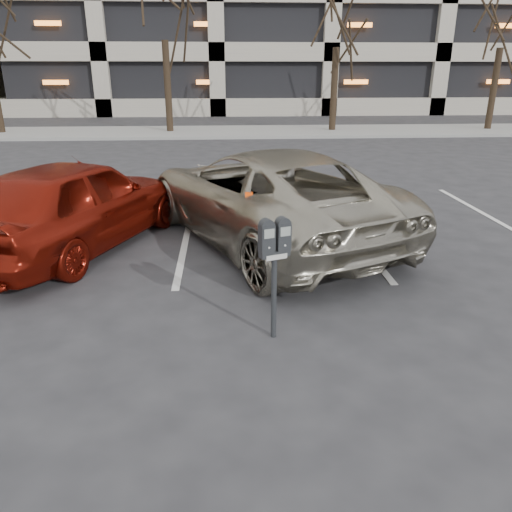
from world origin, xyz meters
TOP-DOWN VIEW (x-y plane):
  - ground at (0.00, 0.00)m, footprint 140.00×140.00m
  - sidewalk at (0.00, 16.00)m, footprint 80.00×4.00m
  - stall_lines at (-1.40, 2.30)m, footprint 16.90×5.20m
  - parking_meter at (-0.28, -1.50)m, footprint 0.34×0.22m
  - suv_silver at (-0.09, 1.69)m, footprint 4.37×5.79m
  - car_red at (-3.00, 1.44)m, footprint 3.12×4.47m

SIDE VIEW (x-z plane):
  - ground at x=0.00m, z-range 0.00..0.00m
  - stall_lines at x=-1.40m, z-range 0.00..0.01m
  - sidewalk at x=0.00m, z-range 0.00..0.12m
  - car_red at x=-3.00m, z-range 0.00..1.41m
  - suv_silver at x=-0.09m, z-range 0.00..1.46m
  - parking_meter at x=-0.28m, z-range 0.33..1.58m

